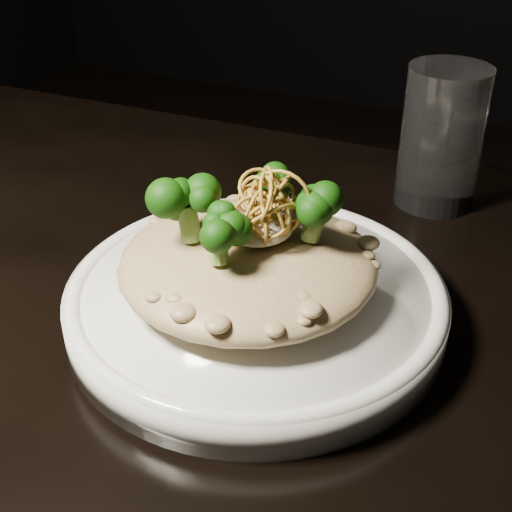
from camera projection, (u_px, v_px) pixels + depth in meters
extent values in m
cube|color=black|center=(218.00, 386.00, 0.50)|extent=(1.10, 0.80, 0.04)
cylinder|color=black|center=(41.00, 348.00, 1.11)|extent=(0.05, 0.05, 0.71)
cylinder|color=silver|center=(256.00, 303.00, 0.52)|extent=(0.28, 0.28, 0.03)
ellipsoid|color=brown|center=(248.00, 263.00, 0.50)|extent=(0.18, 0.18, 0.04)
ellipsoid|color=white|center=(256.00, 226.00, 0.49)|extent=(0.05, 0.05, 0.01)
cylinder|color=silver|center=(442.00, 138.00, 0.65)|extent=(0.08, 0.08, 0.13)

